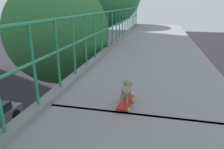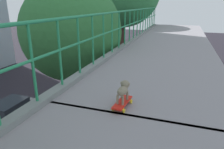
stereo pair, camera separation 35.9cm
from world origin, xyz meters
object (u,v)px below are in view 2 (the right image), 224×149
object	(u,v)px
toy_skateboard	(122,103)
car_grey_fourth	(9,112)
city_bus	(100,46)
small_dog	(123,89)

from	to	relation	value
toy_skateboard	car_grey_fourth	bearing A→B (deg)	145.97
city_bus	toy_skateboard	distance (m)	24.66
city_bus	small_dog	xyz separation A→B (m)	(9.50, -22.38, 4.12)
car_grey_fourth	small_dog	xyz separation A→B (m)	(9.32, -6.26, 5.41)
toy_skateboard	small_dog	bearing A→B (deg)	85.13
toy_skateboard	small_dog	world-z (taller)	small_dog
car_grey_fourth	city_bus	bearing A→B (deg)	90.65
toy_skateboard	small_dog	distance (m)	0.22
car_grey_fourth	city_bus	size ratio (longest dim) A/B	0.35
car_grey_fourth	toy_skateboard	bearing A→B (deg)	-34.03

